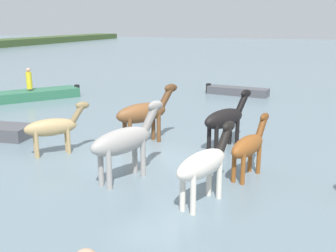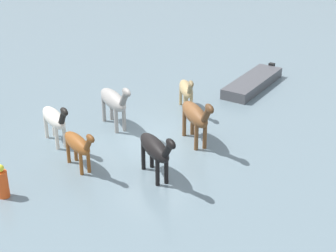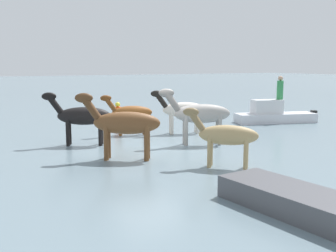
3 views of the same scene
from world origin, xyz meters
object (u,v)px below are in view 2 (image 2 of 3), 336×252
horse_chestnut_trailing (155,149)px  horse_lead (55,119)px  horse_dun_straggler (78,144)px  buoy_channel_marker (2,183)px  horse_rear_stallion (186,90)px  horse_pinto_flank (196,115)px  boat_motor_center (253,84)px  horse_dark_mare (114,101)px

horse_chestnut_trailing → horse_lead: bearing=-148.7°
horse_dun_straggler → buoy_channel_marker: horse_dun_straggler is taller
horse_rear_stallion → horse_dun_straggler: horse_rear_stallion is taller
horse_rear_stallion → horse_chestnut_trailing: 5.80m
horse_dun_straggler → buoy_channel_marker: bearing=-84.3°
horse_pinto_flank → horse_chestnut_trailing: 2.90m
boat_motor_center → horse_rear_stallion: bearing=-17.7°
horse_dun_straggler → horse_chestnut_trailing: (2.44, 1.16, 0.14)m
horse_dark_mare → horse_chestnut_trailing: size_ratio=1.09×
horse_dark_mare → buoy_channel_marker: size_ratio=2.29×
horse_chestnut_trailing → horse_lead: size_ratio=1.02×
horse_rear_stallion → horse_dark_mare: bearing=-68.1°
horse_rear_stallion → buoy_channel_marker: 9.08m
horse_pinto_flank → buoy_channel_marker: size_ratio=2.16×
horse_lead → horse_dun_straggler: bearing=-0.5°
horse_dun_straggler → buoy_channel_marker: 2.79m
horse_rear_stallion → boat_motor_center: size_ratio=0.39×
horse_rear_stallion → horse_pinto_flank: size_ratio=0.74×
boat_motor_center → buoy_channel_marker: bearing=-11.1°
horse_pinto_flank → horse_lead: size_ratio=1.04×
horse_dun_straggler → horse_chestnut_trailing: horse_chestnut_trailing is taller
horse_chestnut_trailing → boat_motor_center: bearing=126.2°
horse_dun_straggler → horse_pinto_flank: bearing=80.5°
horse_dark_mare → horse_rear_stallion: (1.23, 3.17, -0.20)m
horse_dark_mare → horse_lead: size_ratio=1.11×
horse_rear_stallion → horse_chestnut_trailing: (2.58, -5.20, 0.13)m
horse_pinto_flank → boat_motor_center: (-1.23, 6.52, -0.97)m
horse_dark_mare → horse_lead: bearing=-84.1°
horse_rear_stallion → boat_motor_center: (0.92, 4.19, -0.77)m
horse_dark_mare → horse_rear_stallion: size_ratio=1.43×
horse_dark_mare → horse_dun_straggler: (1.36, -3.19, -0.21)m
horse_dun_straggler → horse_lead: (-2.08, 0.75, 0.09)m
buoy_channel_marker → horse_pinto_flank: bearing=69.2°
horse_pinto_flank → buoy_channel_marker: horse_pinto_flank is taller
horse_dun_straggler → buoy_channel_marker: (-0.54, -2.70, -0.42)m
horse_pinto_flank → horse_dark_mare: bearing=-133.3°
horse_dun_straggler → buoy_channel_marker: size_ratio=1.90×
horse_dun_straggler → horse_lead: horse_lead is taller
horse_dark_mare → buoy_channel_marker: horse_dark_mare is taller
boat_motor_center → buoy_channel_marker: (-1.33, -13.25, 0.34)m
horse_dun_straggler → horse_chestnut_trailing: 2.71m
horse_dark_mare → boat_motor_center: (2.14, 7.36, -0.97)m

